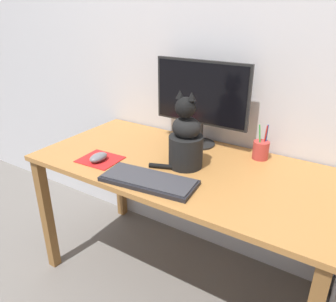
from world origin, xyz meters
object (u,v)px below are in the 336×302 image
computer_mouse_left (98,157)px  pen_cup (261,150)px  monitor (201,98)px  keyboard (149,180)px  cat (186,140)px

computer_mouse_left → pen_cup: (0.65, 0.46, 0.02)m
monitor → keyboard: monitor is taller
keyboard → pen_cup: 0.59m
cat → pen_cup: (0.27, 0.27, -0.09)m
computer_mouse_left → pen_cup: pen_cup is taller
monitor → computer_mouse_left: (-0.31, -0.45, -0.24)m
cat → pen_cup: cat is taller
keyboard → cat: size_ratio=1.18×
computer_mouse_left → cat: 0.43m
keyboard → computer_mouse_left: bearing=166.7°
cat → monitor: bearing=103.4°
keyboard → pen_cup: bearing=50.2°
monitor → cat: bearing=-76.2°
cat → keyboard: bearing=-103.5°
cat → pen_cup: 0.40m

